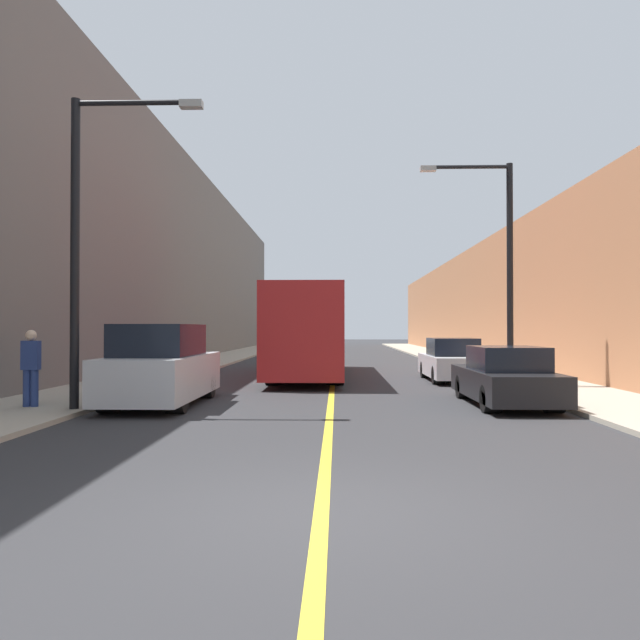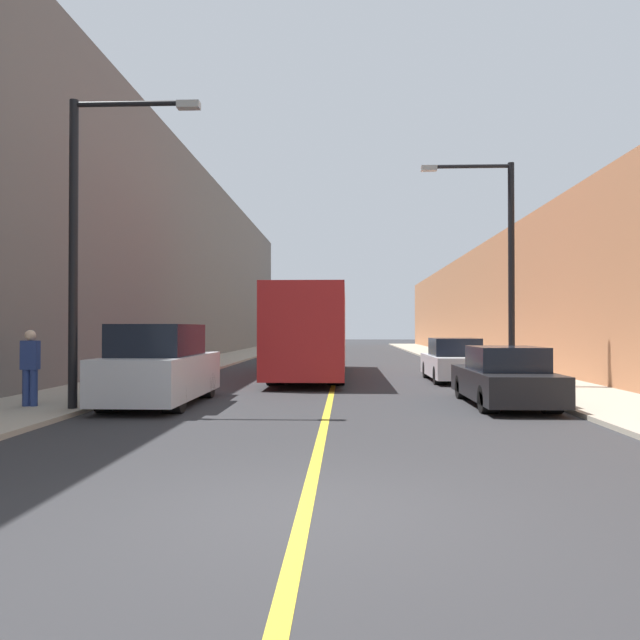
{
  "view_description": "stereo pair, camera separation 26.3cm",
  "coord_description": "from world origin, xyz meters",
  "px_view_note": "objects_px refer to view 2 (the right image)",
  "views": [
    {
      "loc": [
        0.16,
        -6.28,
        1.87
      ],
      "look_at": [
        -0.35,
        12.06,
        2.12
      ],
      "focal_mm": 35.0,
      "sensor_mm": 36.0,
      "label": 1
    },
    {
      "loc": [
        0.43,
        -6.27,
        1.87
      ],
      "look_at": [
        -0.35,
        12.06,
        2.12
      ],
      "focal_mm": 35.0,
      "sensor_mm": 36.0,
      "label": 2
    }
  ],
  "objects_px": {
    "car_right_near": "(504,379)",
    "car_right_mid": "(454,362)",
    "street_lamp_right": "(502,256)",
    "pedestrian": "(30,367)",
    "parked_suv_left": "(160,368)",
    "bus": "(312,331)",
    "street_lamp_left": "(87,228)"
  },
  "relations": [
    {
      "from": "car_right_near",
      "to": "street_lamp_right",
      "type": "xyz_separation_m",
      "value": [
        1.08,
        4.54,
        3.52
      ]
    },
    {
      "from": "car_right_mid",
      "to": "pedestrian",
      "type": "bearing_deg",
      "value": -142.77
    },
    {
      "from": "car_right_near",
      "to": "street_lamp_left",
      "type": "relative_size",
      "value": 0.68
    },
    {
      "from": "bus",
      "to": "street_lamp_left",
      "type": "relative_size",
      "value": 1.8
    },
    {
      "from": "pedestrian",
      "to": "parked_suv_left",
      "type": "bearing_deg",
      "value": 23.81
    },
    {
      "from": "parked_suv_left",
      "to": "car_right_near",
      "type": "distance_m",
      "value": 8.39
    },
    {
      "from": "parked_suv_left",
      "to": "car_right_mid",
      "type": "xyz_separation_m",
      "value": [
        8.35,
        7.19,
        -0.22
      ]
    },
    {
      "from": "car_right_mid",
      "to": "street_lamp_right",
      "type": "distance_m",
      "value": 4.39
    },
    {
      "from": "car_right_near",
      "to": "car_right_mid",
      "type": "bearing_deg",
      "value": 90.25
    },
    {
      "from": "car_right_near",
      "to": "pedestrian",
      "type": "bearing_deg",
      "value": -172.82
    },
    {
      "from": "street_lamp_left",
      "to": "pedestrian",
      "type": "distance_m",
      "value": 3.43
    },
    {
      "from": "car_right_mid",
      "to": "pedestrian",
      "type": "relative_size",
      "value": 2.64
    },
    {
      "from": "car_right_mid",
      "to": "parked_suv_left",
      "type": "bearing_deg",
      "value": -139.28
    },
    {
      "from": "parked_suv_left",
      "to": "street_lamp_right",
      "type": "relative_size",
      "value": 0.7
    },
    {
      "from": "car_right_mid",
      "to": "car_right_near",
      "type": "bearing_deg",
      "value": -89.75
    },
    {
      "from": "bus",
      "to": "car_right_mid",
      "type": "relative_size",
      "value": 2.7
    },
    {
      "from": "bus",
      "to": "street_lamp_right",
      "type": "relative_size",
      "value": 1.77
    },
    {
      "from": "car_right_mid",
      "to": "street_lamp_left",
      "type": "height_order",
      "value": "street_lamp_left"
    },
    {
      "from": "bus",
      "to": "car_right_mid",
      "type": "bearing_deg",
      "value": -22.66
    },
    {
      "from": "car_right_near",
      "to": "street_lamp_left",
      "type": "xyz_separation_m",
      "value": [
        -9.59,
        -1.73,
        3.44
      ]
    },
    {
      "from": "pedestrian",
      "to": "street_lamp_right",
      "type": "bearing_deg",
      "value": 26.09
    },
    {
      "from": "car_right_mid",
      "to": "street_lamp_left",
      "type": "distance_m",
      "value": 13.37
    },
    {
      "from": "parked_suv_left",
      "to": "bus",
      "type": "bearing_deg",
      "value": 71.01
    },
    {
      "from": "car_right_near",
      "to": "street_lamp_left",
      "type": "distance_m",
      "value": 10.34
    },
    {
      "from": "street_lamp_left",
      "to": "pedestrian",
      "type": "height_order",
      "value": "street_lamp_left"
    },
    {
      "from": "street_lamp_right",
      "to": "car_right_mid",
      "type": "bearing_deg",
      "value": 114.68
    },
    {
      "from": "car_right_mid",
      "to": "street_lamp_right",
      "type": "height_order",
      "value": "street_lamp_right"
    },
    {
      "from": "parked_suv_left",
      "to": "car_right_mid",
      "type": "bearing_deg",
      "value": 40.72
    },
    {
      "from": "car_right_mid",
      "to": "street_lamp_right",
      "type": "relative_size",
      "value": 0.65
    },
    {
      "from": "parked_suv_left",
      "to": "pedestrian",
      "type": "bearing_deg",
      "value": -156.19
    },
    {
      "from": "pedestrian",
      "to": "car_right_mid",
      "type": "bearing_deg",
      "value": 37.23
    },
    {
      "from": "street_lamp_left",
      "to": "bus",
      "type": "bearing_deg",
      "value": 67.82
    }
  ]
}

